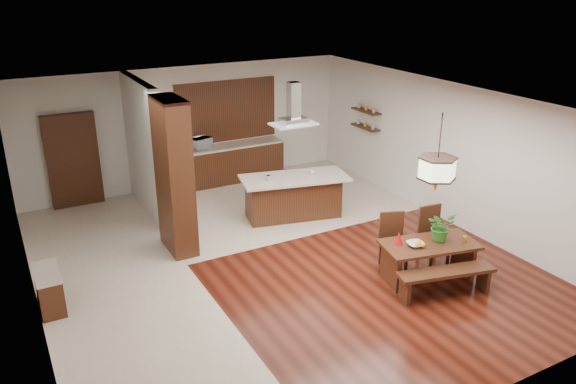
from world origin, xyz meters
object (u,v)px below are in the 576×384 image
dining_bench (445,283)px  dining_chair_left (394,242)px  foliage_plant (441,226)px  island_cup (312,172)px  dining_chair_right (435,236)px  microwave (201,143)px  pendant_lantern (439,153)px  hallway_console (49,290)px  dining_table (429,252)px  kitchen_island (293,196)px  range_hood (294,104)px  fruit_bowl (415,244)px

dining_bench → dining_chair_left: 1.17m
foliage_plant → dining_chair_left: bearing=133.0°
island_cup → dining_chair_right: bearing=-74.5°
island_cup → microwave: size_ratio=0.25×
dining_chair_right → foliage_plant: (-0.27, -0.38, 0.41)m
pendant_lantern → microwave: 6.48m
hallway_console → dining_table: 6.16m
dining_chair_left → foliage_plant: foliage_plant is taller
dining_bench → dining_table: bearing=77.6°
dining_bench → dining_chair_left: size_ratio=1.62×
dining_bench → dining_chair_left: dining_chair_left is taller
pendant_lantern → island_cup: 3.57m
kitchen_island → island_cup: island_cup is taller
dining_chair_right → pendant_lantern: (-0.50, -0.39, 1.73)m
hallway_console → dining_bench: size_ratio=0.54×
dining_table → dining_bench: size_ratio=1.07×
kitchen_island → island_cup: bearing=4.2°
hallway_console → island_cup: island_cup is taller
range_hood → fruit_bowl: bearing=-82.4°
dining_bench → range_hood: bearing=98.8°
dining_bench → dining_chair_left: (-0.16, 1.13, 0.27)m
dining_chair_right → island_cup: size_ratio=8.54×
dining_table → dining_chair_right: 0.63m
dining_table → microwave: 6.40m
pendant_lantern → fruit_bowl: bearing=174.3°
foliage_plant → hallway_console: bearing=160.8°
range_hood → microwave: bearing=110.6°
pendant_lantern → microwave: bearing=106.1°
fruit_bowl → pendant_lantern: bearing=-5.7°
hallway_console → pendant_lantern: 6.45m
dining_chair_right → microwave: 6.19m
range_hood → pendant_lantern: bearing=-77.7°
dining_chair_right → range_hood: size_ratio=1.15×
microwave → dining_chair_left: bearing=-94.7°
dining_chair_right → hallway_console: bearing=170.4°
dining_bench → foliage_plant: 0.97m
dining_chair_left → kitchen_island: bearing=119.2°
dining_table → dining_bench: 0.63m
range_hood → island_cup: (0.42, -0.07, -1.49)m
foliage_plant → microwave: 6.43m
pendant_lantern → fruit_bowl: 1.57m
hallway_console → dining_chair_left: dining_chair_left is taller
dining_bench → range_hood: range_hood is taller
foliage_plant → kitchen_island: foliage_plant is taller
dining_bench → foliage_plant: size_ratio=3.17×
dining_chair_left → kitchen_island: dining_chair_left is taller
fruit_bowl → island_cup: (-0.03, 3.29, 0.27)m
dining_chair_right → kitchen_island: dining_chair_right is taller
dining_table → pendant_lantern: pendant_lantern is taller
dining_chair_right → kitchen_island: 3.24m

